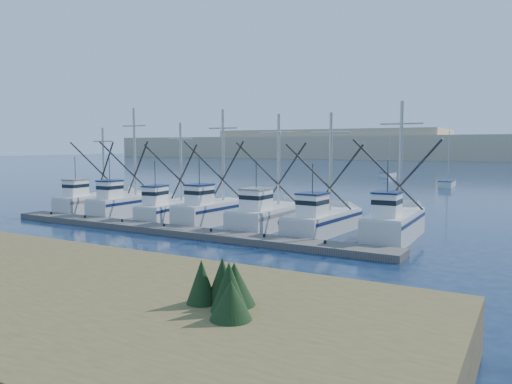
# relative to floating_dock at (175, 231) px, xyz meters

# --- Properties ---
(ground) EXTENTS (500.00, 500.00, 0.00)m
(ground) POSITION_rel_floating_dock_xyz_m (8.18, -6.36, -0.21)
(ground) COLOR #0C1935
(ground) RESTS_ON ground
(floating_dock) EXTENTS (31.09, 2.83, 0.41)m
(floating_dock) POSITION_rel_floating_dock_xyz_m (0.00, 0.00, 0.00)
(floating_dock) COLOR #5E5954
(floating_dock) RESTS_ON ground
(dune_ridge) EXTENTS (360.00, 60.00, 10.00)m
(dune_ridge) POSITION_rel_floating_dock_xyz_m (8.18, 203.64, 4.79)
(dune_ridge) COLOR tan
(dune_ridge) RESTS_ON ground
(trawler_fleet) EXTENTS (29.58, 8.22, 9.24)m
(trawler_fleet) POSITION_rel_floating_dock_xyz_m (0.61, 4.89, 0.77)
(trawler_fleet) COLOR silver
(trawler_fleet) RESTS_ON ground
(sailboat_near) EXTENTS (1.93, 6.11, 8.10)m
(sailboat_near) POSITION_rel_floating_dock_xyz_m (10.40, 49.67, 0.29)
(sailboat_near) COLOR silver
(sailboat_near) RESTS_ON ground
(sailboat_far) EXTENTS (1.86, 5.30, 8.10)m
(sailboat_far) POSITION_rel_floating_dock_xyz_m (-2.64, 67.19, 0.30)
(sailboat_far) COLOR silver
(sailboat_far) RESTS_ON ground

